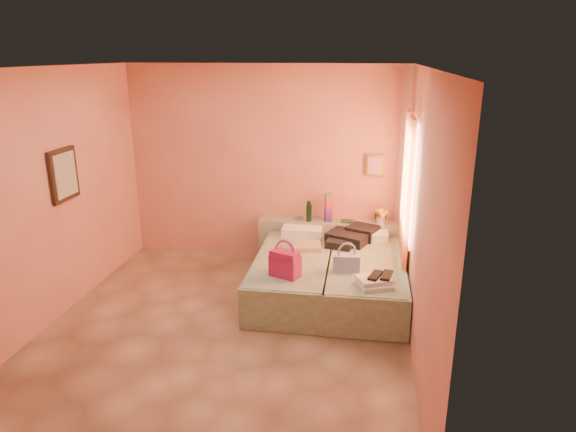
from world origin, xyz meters
name	(u,v)px	position (x,y,z in m)	size (l,w,h in m)	color
ground	(226,330)	(0.00, 0.00, 0.00)	(4.50, 4.50, 0.00)	tan
room_walls	(252,162)	(0.21, 0.57, 1.79)	(4.02, 4.51, 2.81)	#E79E7B
headboard_ledge	(330,242)	(0.98, 2.10, 0.33)	(2.05, 0.30, 0.65)	gray
bed_left	(294,275)	(0.60, 1.05, 0.25)	(0.90, 2.00, 0.50)	#A4BB97
bed_right	(365,280)	(1.50, 1.05, 0.25)	(0.90, 2.00, 0.50)	#A4BB97
water_bottle	(309,212)	(0.67, 2.03, 0.79)	(0.08, 0.08, 0.28)	#13341B
rainbow_box	(328,208)	(0.94, 2.07, 0.85)	(0.09, 0.09, 0.40)	#B51655
small_dish	(299,218)	(0.52, 2.09, 0.67)	(0.13, 0.13, 0.03)	#478359
green_book	(347,221)	(1.21, 2.07, 0.66)	(0.17, 0.12, 0.03)	#25462C
flower_vase	(381,215)	(1.67, 2.06, 0.79)	(0.21, 0.21, 0.27)	silver
magenta_handbag	(285,263)	(0.59, 0.45, 0.66)	(0.33, 0.19, 0.31)	#B51655
khaki_garment	(307,247)	(0.73, 1.34, 0.53)	(0.35, 0.28, 0.06)	tan
clothes_pile	(352,236)	(1.29, 1.67, 0.59)	(0.57, 0.57, 0.17)	black
blue_handbag	(346,263)	(1.27, 0.71, 0.60)	(0.31, 0.13, 0.20)	#4251A0
towel_stack	(375,283)	(1.61, 0.33, 0.55)	(0.35, 0.30, 0.10)	white
sandal_pair	(381,276)	(1.67, 0.38, 0.61)	(0.20, 0.27, 0.03)	black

